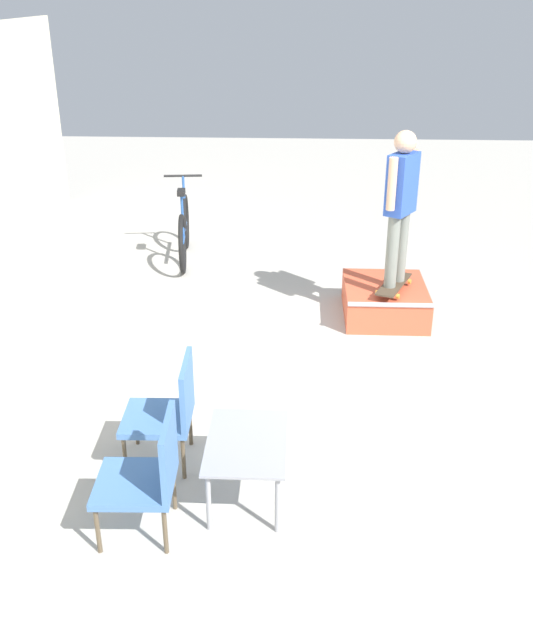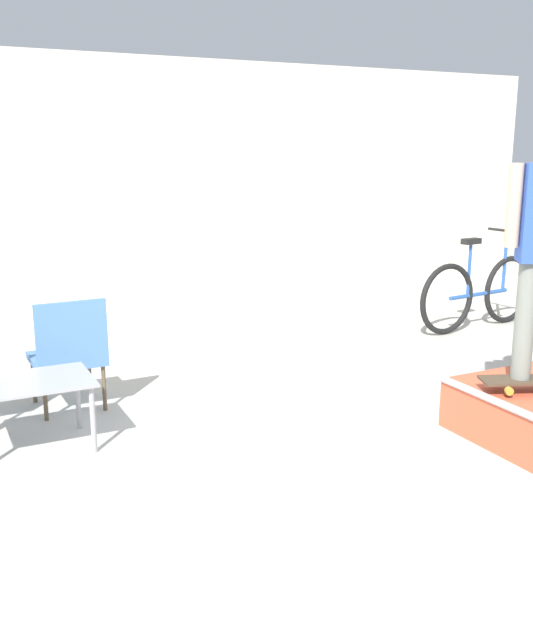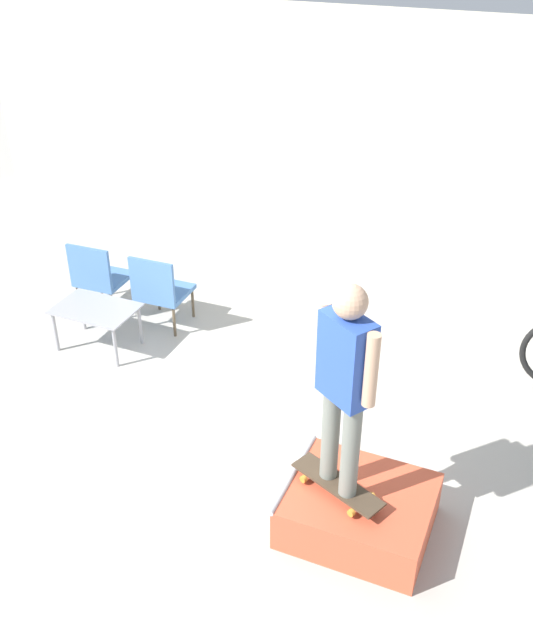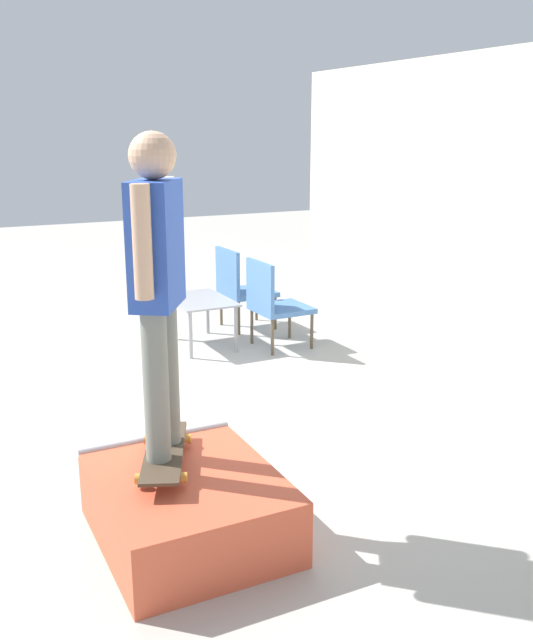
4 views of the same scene
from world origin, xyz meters
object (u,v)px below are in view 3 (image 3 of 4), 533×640
Objects in this scene: person_skater at (345,376)px; patio_chair_right at (160,289)px; skate_ramp_box at (358,510)px; coffee_table at (96,313)px; skateboard_on_ramp at (337,484)px; patio_chair_left at (98,275)px.

patio_chair_right is at bearing 175.71° from person_skater.
skate_ramp_box is 0.66× the size of person_skater.
patio_chair_right reaches higher than coffee_table.
patio_chair_left is (-3.49, 2.02, 0.03)m from skateboard_on_ramp.
skate_ramp_box is 1.24× the size of patio_chair_right.
patio_chair_right is (-2.69, 2.02, -0.94)m from person_skater.
person_skater is at bearing -156.82° from skate_ramp_box.
coffee_table is 0.74m from patio_chair_right.
skateboard_on_ramp is at bearing 32.51° from person_skater.
person_skater is 4.14m from patio_chair_left.
skateboard_on_ramp is at bearing 141.69° from patio_chair_right.
person_skater reaches higher than coffee_table.
patio_chair_right reaches higher than skateboard_on_ramp.
patio_chair_left is (-0.39, 0.62, 0.06)m from coffee_table.
skate_ramp_box is 1.25m from person_skater.
person_skater is (-0.16, -0.07, 1.24)m from skate_ramp_box.
skateboard_on_ramp is 0.92× the size of coffee_table.
skate_ramp_box is at bearing 149.83° from patio_chair_left.
patio_chair_right is at bearing 166.03° from skateboard_on_ramp.
skateboard_on_ramp is (-0.16, -0.07, 0.26)m from skate_ramp_box.
skate_ramp_box is at bearing -22.20° from coffee_table.
patio_chair_right is at bearing 57.35° from coffee_table.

